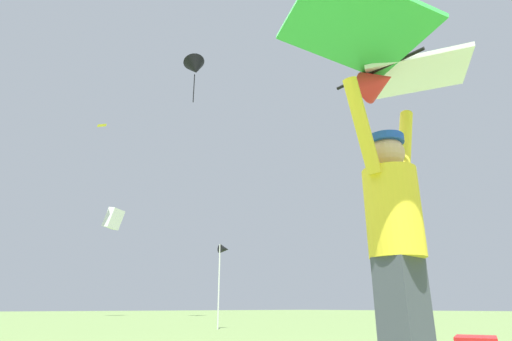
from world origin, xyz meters
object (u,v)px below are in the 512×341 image
object	(u,v)px
distant_kite_white_mid_right	(114,219)
distant_kite_yellow_overhead_distant	(102,125)
held_stunt_kite	(386,61)
distant_kite_black_high_left	(195,67)
marker_flag	(223,255)
kite_flyer_person	(396,238)

from	to	relation	value
distant_kite_white_mid_right	distant_kite_yellow_overhead_distant	distance (m)	6.14
held_stunt_kite	distant_kite_white_mid_right	xyz separation A→B (m)	(6.62, 24.95, 3.88)
held_stunt_kite	distant_kite_black_high_left	distance (m)	23.65
held_stunt_kite	marker_flag	xyz separation A→B (m)	(3.94, 7.87, -0.31)
kite_flyer_person	distant_kite_yellow_overhead_distant	world-z (taller)	distant_kite_yellow_overhead_distant
distant_kite_black_high_left	distant_kite_white_mid_right	world-z (taller)	distant_kite_black_high_left
distant_kite_white_mid_right	marker_flag	world-z (taller)	distant_kite_white_mid_right
distant_kite_yellow_overhead_distant	marker_flag	bearing A→B (deg)	-92.40
distant_kite_yellow_overhead_distant	marker_flag	size ratio (longest dim) A/B	0.35
kite_flyer_person	distant_kite_yellow_overhead_distant	distance (m)	25.80
distant_kite_yellow_overhead_distant	distant_kite_black_high_left	bearing A→B (deg)	-52.83
kite_flyer_person	held_stunt_kite	size ratio (longest dim) A/B	1.04
distant_kite_black_high_left	held_stunt_kite	bearing A→B (deg)	-114.64
kite_flyer_person	marker_flag	distance (m)	8.78
kite_flyer_person	distant_kite_black_high_left	bearing A→B (deg)	65.25
distant_kite_black_high_left	marker_flag	xyz separation A→B (m)	(-4.40, -10.31, -12.94)
held_stunt_kite	distant_kite_yellow_overhead_distant	distance (m)	25.39
distant_kite_yellow_overhead_distant	kite_flyer_person	bearing A→B (deg)	-101.24
kite_flyer_person	distant_kite_black_high_left	distance (m)	24.28
kite_flyer_person	distant_kite_white_mid_right	distance (m)	26.24
distant_kite_yellow_overhead_distant	distant_kite_white_mid_right	bearing A→B (deg)	41.52
kite_flyer_person	marker_flag	xyz separation A→B (m)	(3.94, 7.79, 0.92)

